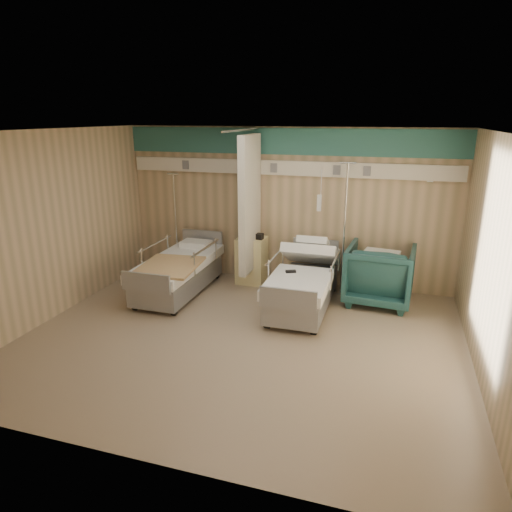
# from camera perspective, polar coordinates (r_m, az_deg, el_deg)

# --- Properties ---
(ground) EXTENTS (6.00, 5.00, 0.00)m
(ground) POSITION_cam_1_polar(r_m,az_deg,el_deg) (6.48, -1.83, -10.25)
(ground) COLOR gray
(ground) RESTS_ON ground
(room_walls) EXTENTS (6.04, 5.04, 2.82)m
(room_walls) POSITION_cam_1_polar(r_m,az_deg,el_deg) (6.10, -1.49, 6.59)
(room_walls) COLOR tan
(room_walls) RESTS_ON ground
(bed_right) EXTENTS (1.00, 2.16, 0.63)m
(bed_right) POSITION_cam_1_polar(r_m,az_deg,el_deg) (7.36, 5.89, -4.19)
(bed_right) COLOR white
(bed_right) RESTS_ON ground
(bed_left) EXTENTS (1.00, 2.16, 0.63)m
(bed_left) POSITION_cam_1_polar(r_m,az_deg,el_deg) (8.04, -9.67, -2.46)
(bed_left) COLOR white
(bed_left) RESTS_ON ground
(bedside_cabinet) EXTENTS (0.50, 0.48, 0.85)m
(bedside_cabinet) POSITION_cam_1_polar(r_m,az_deg,el_deg) (8.41, -0.55, -0.52)
(bedside_cabinet) COLOR #F5E299
(bedside_cabinet) RESTS_ON ground
(visitor_armchair) EXTENTS (1.12, 1.15, 0.98)m
(visitor_armchair) POSITION_cam_1_polar(r_m,az_deg,el_deg) (7.75, 15.18, -2.23)
(visitor_armchair) COLOR #1B4345
(visitor_armchair) RESTS_ON ground
(waffle_blanket) EXTENTS (0.62, 0.57, 0.06)m
(waffle_blanket) POSITION_cam_1_polar(r_m,az_deg,el_deg) (7.61, 15.46, 1.50)
(waffle_blanket) COLOR silver
(waffle_blanket) RESTS_ON visitor_armchair
(iv_stand_right) EXTENTS (0.40, 0.40, 2.26)m
(iv_stand_right) POSITION_cam_1_polar(r_m,az_deg,el_deg) (8.11, 10.71, -1.24)
(iv_stand_right) COLOR silver
(iv_stand_right) RESTS_ON ground
(iv_stand_left) EXTENTS (0.35, 0.35, 1.96)m
(iv_stand_left) POSITION_cam_1_polar(r_m,az_deg,el_deg) (9.01, -9.79, 0.27)
(iv_stand_left) COLOR silver
(iv_stand_left) RESTS_ON ground
(call_remote) EXTENTS (0.17, 0.13, 0.04)m
(call_remote) POSITION_cam_1_polar(r_m,az_deg,el_deg) (7.15, 4.36, -1.94)
(call_remote) COLOR black
(call_remote) RESTS_ON bed_right
(tan_blanket) EXTENTS (1.01, 1.22, 0.04)m
(tan_blanket) POSITION_cam_1_polar(r_m,az_deg,el_deg) (7.51, -10.79, -1.25)
(tan_blanket) COLOR tan
(tan_blanket) RESTS_ON bed_left
(toiletry_bag) EXTENTS (0.20, 0.14, 0.11)m
(toiletry_bag) POSITION_cam_1_polar(r_m,az_deg,el_deg) (8.20, 0.22, 2.49)
(toiletry_bag) COLOR black
(toiletry_bag) RESTS_ON bedside_cabinet
(white_cup) EXTENTS (0.11, 0.11, 0.13)m
(white_cup) POSITION_cam_1_polar(r_m,az_deg,el_deg) (8.39, -1.43, 2.90)
(white_cup) COLOR white
(white_cup) RESTS_ON bedside_cabinet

